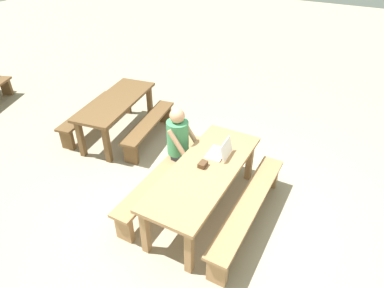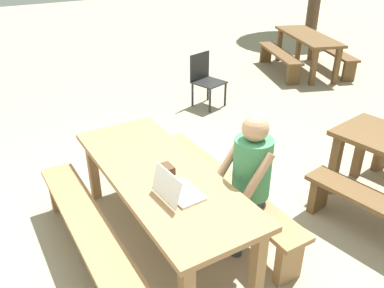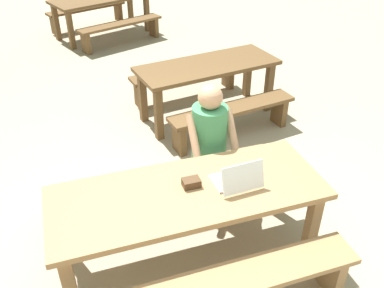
{
  "view_description": "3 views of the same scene",
  "coord_description": "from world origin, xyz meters",
  "px_view_note": "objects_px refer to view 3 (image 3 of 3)",
  "views": [
    {
      "loc": [
        -3.15,
        -1.53,
        3.53
      ],
      "look_at": [
        0.11,
        0.25,
        1.0
      ],
      "focal_mm": 31.59,
      "sensor_mm": 36.0,
      "label": 1
    },
    {
      "loc": [
        2.59,
        -1.23,
        2.54
      ],
      "look_at": [
        0.11,
        0.25,
        1.0
      ],
      "focal_mm": 37.09,
      "sensor_mm": 36.0,
      "label": 2
    },
    {
      "loc": [
        -0.76,
        -2.35,
        2.79
      ],
      "look_at": [
        0.11,
        0.25,
        1.0
      ],
      "focal_mm": 38.76,
      "sensor_mm": 36.0,
      "label": 3
    }
  ],
  "objects_px": {
    "laptop": "(237,179)",
    "picnic_table_rear": "(208,72)",
    "person_seated": "(211,139)",
    "picnic_table_mid": "(101,3)",
    "picnic_table_front": "(188,201)",
    "small_pouch": "(191,183)"
  },
  "relations": [
    {
      "from": "laptop",
      "to": "picnic_table_rear",
      "type": "xyz_separation_m",
      "value": [
        0.64,
        2.38,
        -0.18
      ]
    },
    {
      "from": "laptop",
      "to": "picnic_table_rear",
      "type": "height_order",
      "value": "laptop"
    },
    {
      "from": "picnic_table_front",
      "to": "picnic_table_rear",
      "type": "relative_size",
      "value": 1.11
    },
    {
      "from": "picnic_table_front",
      "to": "picnic_table_mid",
      "type": "relative_size",
      "value": 1.04
    },
    {
      "from": "laptop",
      "to": "picnic_table_rear",
      "type": "relative_size",
      "value": 0.19
    },
    {
      "from": "picnic_table_front",
      "to": "picnic_table_rear",
      "type": "bearing_deg",
      "value": 66.22
    },
    {
      "from": "small_pouch",
      "to": "picnic_table_mid",
      "type": "relative_size",
      "value": 0.07
    },
    {
      "from": "picnic_table_mid",
      "to": "picnic_table_rear",
      "type": "relative_size",
      "value": 1.07
    },
    {
      "from": "laptop",
      "to": "small_pouch",
      "type": "distance_m",
      "value": 0.36
    },
    {
      "from": "picnic_table_mid",
      "to": "laptop",
      "type": "bearing_deg",
      "value": -108.75
    },
    {
      "from": "picnic_table_front",
      "to": "picnic_table_rear",
      "type": "distance_m",
      "value": 2.54
    },
    {
      "from": "laptop",
      "to": "picnic_table_mid",
      "type": "relative_size",
      "value": 0.17
    },
    {
      "from": "laptop",
      "to": "person_seated",
      "type": "relative_size",
      "value": 0.28
    },
    {
      "from": "small_pouch",
      "to": "picnic_table_rear",
      "type": "bearing_deg",
      "value": 66.64
    },
    {
      "from": "picnic_table_front",
      "to": "laptop",
      "type": "distance_m",
      "value": 0.42
    },
    {
      "from": "small_pouch",
      "to": "person_seated",
      "type": "height_order",
      "value": "person_seated"
    },
    {
      "from": "picnic_table_front",
      "to": "laptop",
      "type": "height_order",
      "value": "laptop"
    },
    {
      "from": "small_pouch",
      "to": "person_seated",
      "type": "distance_m",
      "value": 0.69
    },
    {
      "from": "picnic_table_front",
      "to": "laptop",
      "type": "relative_size",
      "value": 5.94
    },
    {
      "from": "picnic_table_front",
      "to": "person_seated",
      "type": "height_order",
      "value": "person_seated"
    },
    {
      "from": "picnic_table_mid",
      "to": "small_pouch",
      "type": "bearing_deg",
      "value": -111.96
    },
    {
      "from": "person_seated",
      "to": "picnic_table_mid",
      "type": "bearing_deg",
      "value": 92.31
    }
  ]
}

